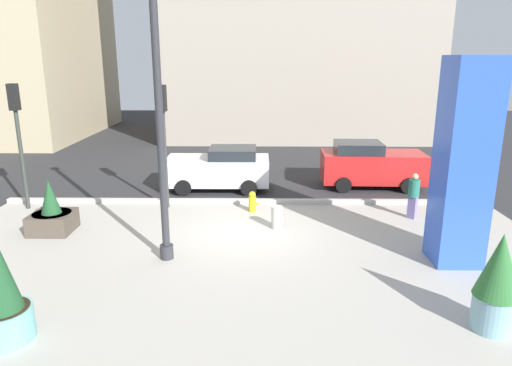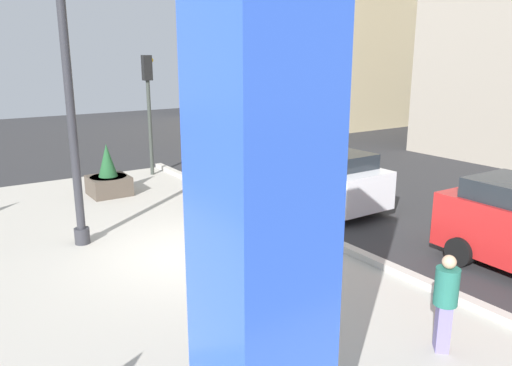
# 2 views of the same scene
# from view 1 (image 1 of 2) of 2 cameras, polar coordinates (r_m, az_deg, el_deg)

# --- Properties ---
(ground_plane) EXTENTS (60.00, 60.00, 0.00)m
(ground_plane) POSITION_cam_1_polar(r_m,az_deg,el_deg) (18.36, -1.12, -1.66)
(ground_plane) COLOR #2D2D30
(plaza_pavement) EXTENTS (18.00, 10.00, 0.02)m
(plaza_pavement) POSITION_cam_1_polar(r_m,az_deg,el_deg) (12.75, -1.96, -9.55)
(plaza_pavement) COLOR #ADA89E
(plaza_pavement) RESTS_ON ground_plane
(curb_strip) EXTENTS (18.00, 0.24, 0.16)m
(curb_strip) POSITION_cam_1_polar(r_m,az_deg,el_deg) (17.50, -1.21, -2.25)
(curb_strip) COLOR #B7B2A8
(curb_strip) RESTS_ON ground_plane
(lamp_post) EXTENTS (0.44, 0.44, 7.77)m
(lamp_post) POSITION_cam_1_polar(r_m,az_deg,el_deg) (12.09, -11.72, 7.58)
(lamp_post) COLOR #2D2D33
(lamp_post) RESTS_ON ground_plane
(art_pillar_blue) EXTENTS (1.21, 1.21, 5.38)m
(art_pillar_blue) POSITION_cam_1_polar(r_m,az_deg,el_deg) (13.02, 24.05, 2.14)
(art_pillar_blue) COLOR blue
(art_pillar_blue) RESTS_ON ground_plane
(potted_plant_curbside) EXTENTS (1.08, 1.08, 2.33)m
(potted_plant_curbside) POSITION_cam_1_polar(r_m,az_deg,el_deg) (10.32, -28.87, -11.73)
(potted_plant_curbside) COLOR #6BB2B2
(potted_plant_curbside) RESTS_ON ground_plane
(potted_plant_mid_plaza) EXTENTS (1.23, 1.23, 1.69)m
(potted_plant_mid_plaza) POSITION_cam_1_polar(r_m,az_deg,el_deg) (15.89, -23.71, -3.59)
(potted_plant_mid_plaza) COLOR #4C4238
(potted_plant_mid_plaza) RESTS_ON ground_plane
(potted_plant_near_right) EXTENTS (0.88, 0.88, 2.07)m
(potted_plant_near_right) POSITION_cam_1_polar(r_m,az_deg,el_deg) (10.51, 27.45, -10.68)
(potted_plant_near_right) COLOR #7AA8B7
(potted_plant_near_right) RESTS_ON ground_plane
(fire_hydrant) EXTENTS (0.36, 0.26, 0.75)m
(fire_hydrant) POSITION_cam_1_polar(r_m,az_deg,el_deg) (16.48, -0.44, -2.31)
(fire_hydrant) COLOR gold
(fire_hydrant) RESTS_ON ground_plane
(concrete_bollard) EXTENTS (0.36, 0.36, 0.75)m
(concrete_bollard) POSITION_cam_1_polar(r_m,az_deg,el_deg) (14.90, 2.57, -4.25)
(concrete_bollard) COLOR #B2ADA3
(concrete_bollard) RESTS_ON ground_plane
(traffic_light_far_side) EXTENTS (0.28, 0.42, 4.45)m
(traffic_light_far_side) POSITION_cam_1_polar(r_m,az_deg,el_deg) (18.22, -27.16, 6.26)
(traffic_light_far_side) COLOR #333833
(traffic_light_far_side) RESTS_ON ground_plane
(traffic_light_corner) EXTENTS (0.28, 0.42, 4.40)m
(traffic_light_corner) POSITION_cam_1_polar(r_m,az_deg,el_deg) (16.70, -11.26, 6.83)
(traffic_light_corner) COLOR #333833
(traffic_light_corner) RESTS_ON ground_plane
(car_far_lane) EXTENTS (4.25, 2.16, 1.91)m
(car_far_lane) POSITION_cam_1_polar(r_m,az_deg,el_deg) (20.06, 13.86, 2.18)
(car_far_lane) COLOR red
(car_far_lane) RESTS_ON ground_plane
(car_curb_east) EXTENTS (4.19, 2.11, 1.75)m
(car_curb_east) POSITION_cam_1_polar(r_m,az_deg,el_deg) (19.21, -4.46, 1.79)
(car_curb_east) COLOR silver
(car_curb_east) RESTS_ON ground_plane
(pedestrian_by_curb) EXTENTS (0.51, 0.51, 1.58)m
(pedestrian_by_curb) POSITION_cam_1_polar(r_m,az_deg,el_deg) (16.54, 18.74, -1.27)
(pedestrian_by_curb) COLOR slate
(pedestrian_by_curb) RESTS_ON ground_plane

